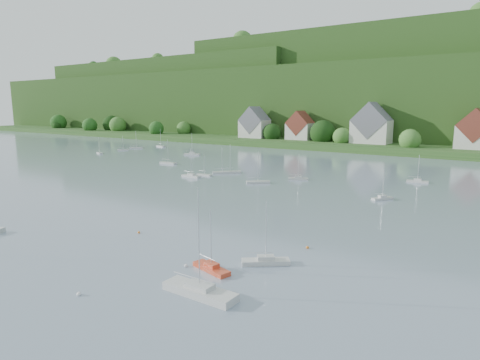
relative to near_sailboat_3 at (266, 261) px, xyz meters
name	(u,v)px	position (x,y,z in m)	size (l,w,h in m)	color
far_shore_strip	(367,144)	(-35.02, 153.32, 1.07)	(600.00, 60.00, 3.00)	#264F1D
forested_ridge	(405,100)	(-34.62, 221.89, 22.45)	(620.00, 181.22, 69.89)	#1C3C13
village_building_0	(255,125)	(-90.02, 140.32, 9.08)	(14.00, 10.40, 16.00)	beige
village_building_1	(300,128)	(-65.02, 142.32, 8.32)	(12.00, 9.36, 14.00)	beige
village_building_2	(371,127)	(-30.02, 141.32, 9.84)	(16.00, 11.44, 18.00)	beige
village_building_3	(475,132)	(9.98, 139.32, 9.00)	(13.00, 10.40, 15.50)	beige
near_sailboat_3	(266,261)	(0.00, 0.00, 0.00)	(5.69, 4.92, 7.98)	silver
near_sailboat_4	(200,290)	(-1.25, -11.16, 0.10)	(8.39, 2.37, 11.31)	silver
near_sailboat_5	(211,267)	(-4.26, -5.42, -0.02)	(5.67, 2.84, 7.38)	#D54425
mooring_buoy_1	(79,295)	(-11.57, -18.17, -0.43)	(0.48, 0.48, 0.48)	white
mooring_buoy_2	(307,248)	(1.84, 8.10, -0.43)	(0.44, 0.44, 0.44)	orange
mooring_buoy_3	(139,233)	(-22.54, -0.12, -0.43)	(0.40, 0.40, 0.40)	orange
mooring_buoy_4	(186,267)	(-7.57, -6.20, -0.43)	(0.44, 0.44, 0.44)	white
far_sailboat_cluster	(295,169)	(-31.05, 69.96, -0.06)	(200.05, 58.97, 8.71)	silver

